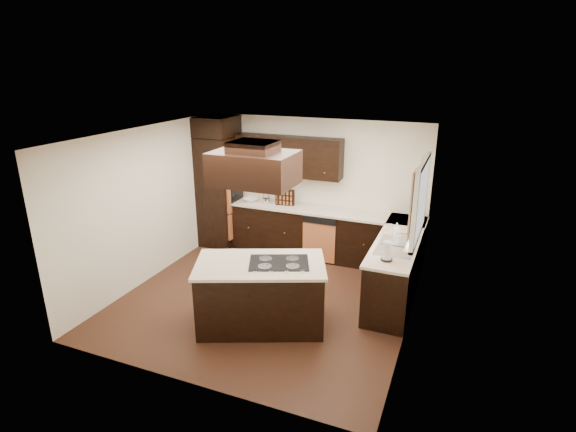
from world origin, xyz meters
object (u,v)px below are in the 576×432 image
object	(u,v)px
oven_column	(220,191)
range_hood	(254,168)
spice_rack	(285,197)
island	(261,295)

from	to	relation	value
oven_column	range_hood	bearing A→B (deg)	-50.26
oven_column	range_hood	size ratio (longest dim) A/B	2.02
range_hood	spice_rack	distance (m)	2.63
island	spice_rack	bearing A→B (deg)	82.46
oven_column	island	size ratio (longest dim) A/B	1.29
range_hood	spice_rack	bearing A→B (deg)	103.01
island	spice_rack	distance (m)	2.64
island	range_hood	distance (m)	1.73
island	range_hood	xyz separation A→B (m)	(-0.13, 0.14, 1.72)
range_hood	oven_column	bearing A→B (deg)	129.74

